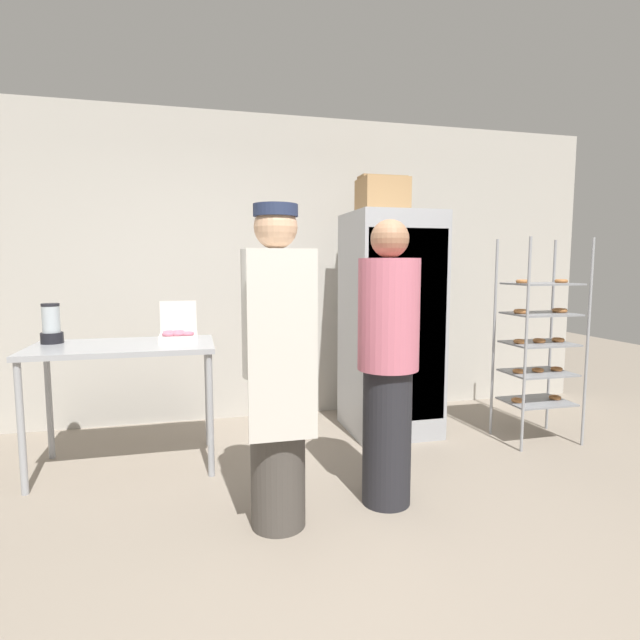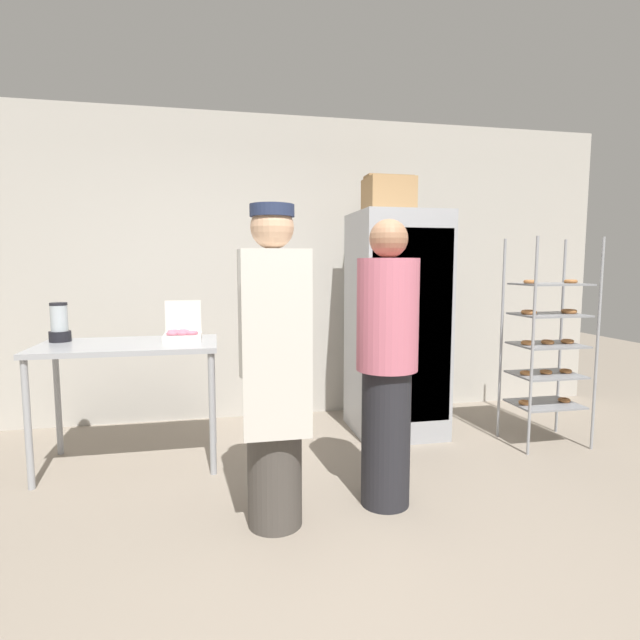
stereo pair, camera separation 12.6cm
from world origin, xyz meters
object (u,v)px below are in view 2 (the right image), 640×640
object	(u,v)px
refrigerator	(396,324)
person_customer	(387,362)
cardboard_storage_box	(388,195)
baking_rack	(548,344)
donut_box	(182,334)
person_baker	(274,363)
blender_pitcher	(59,324)

from	to	relation	value
refrigerator	person_customer	world-z (taller)	refrigerator
refrigerator	cardboard_storage_box	xyz separation A→B (m)	(-0.05, 0.10, 1.09)
baking_rack	donut_box	distance (m)	2.84
person_baker	blender_pitcher	bearing A→B (deg)	138.48
blender_pitcher	refrigerator	bearing A→B (deg)	2.63
donut_box	blender_pitcher	world-z (taller)	donut_box
donut_box	refrigerator	bearing A→B (deg)	8.22
baking_rack	person_customer	size ratio (longest dim) A/B	0.97
baking_rack	blender_pitcher	distance (m)	3.72
baking_rack	cardboard_storage_box	size ratio (longest dim) A/B	4.15
donut_box	person_baker	bearing A→B (deg)	-63.95
baking_rack	donut_box	size ratio (longest dim) A/B	5.73
donut_box	person_baker	size ratio (longest dim) A/B	0.16
person_customer	cardboard_storage_box	bearing A→B (deg)	70.74
refrigerator	person_baker	bearing A→B (deg)	-131.34
refrigerator	blender_pitcher	distance (m)	2.61
cardboard_storage_box	refrigerator	bearing A→B (deg)	-65.47
donut_box	blender_pitcher	xyz separation A→B (m)	(-0.86, 0.13, 0.08)
blender_pitcher	donut_box	bearing A→B (deg)	-8.73
person_baker	person_customer	world-z (taller)	person_baker
refrigerator	baking_rack	world-z (taller)	refrigerator
donut_box	cardboard_storage_box	size ratio (longest dim) A/B	0.72
baking_rack	cardboard_storage_box	xyz separation A→B (m)	(-1.13, 0.63, 1.21)
blender_pitcher	person_customer	bearing A→B (deg)	-28.55
refrigerator	donut_box	distance (m)	1.76
cardboard_storage_box	person_customer	xyz separation A→B (m)	(-0.47, -1.36, -1.16)
refrigerator	cardboard_storage_box	size ratio (longest dim) A/B	4.72
donut_box	baking_rack	bearing A→B (deg)	-5.47
cardboard_storage_box	person_baker	world-z (taller)	cardboard_storage_box
person_customer	donut_box	bearing A→B (deg)	140.65
blender_pitcher	cardboard_storage_box	distance (m)	2.76
person_baker	baking_rack	bearing A→B (deg)	20.25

